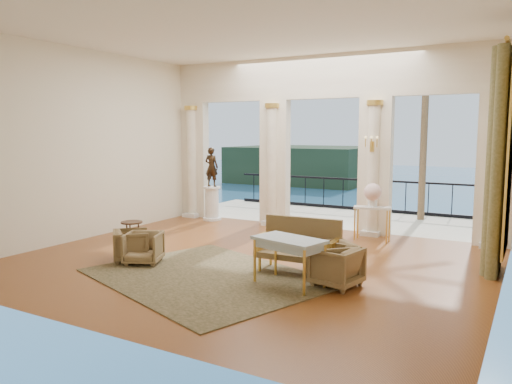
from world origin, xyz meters
The scene contains 23 objects.
floor centered at (0.00, 0.00, 0.00)m, with size 9.00×9.00×0.00m, color #542611.
room_walls centered at (0.00, -1.12, 2.88)m, with size 9.00×9.00×9.00m.
arcade centered at (0.00, 3.82, 2.58)m, with size 9.00×0.56×4.50m.
terrace centered at (0.00, 5.80, -0.05)m, with size 10.00×3.60×0.10m, color beige.
balustrade centered at (0.00, 7.40, 0.41)m, with size 9.00×0.06×1.03m.
palm_tree centered at (2.00, 6.60, 4.09)m, with size 2.00×2.00×4.50m.
headland centered at (-30.00, 70.00, -3.00)m, with size 22.00×18.00×6.00m, color black.
sea centered at (0.00, 60.00, -6.00)m, with size 160.00×160.00×0.00m, color #235C92.
curtain centered at (4.28, 1.50, 2.02)m, with size 0.33×1.40×4.09m.
window_frame centered at (4.47, 1.50, 2.10)m, with size 0.04×1.60×3.40m, color gold.
wall_sconce centered at (1.40, 3.51, 2.23)m, with size 0.30×0.11×0.33m.
rug centered at (-0.06, -1.32, 0.01)m, with size 3.98×3.10×0.02m, color #2B3018.
armchair_a centered at (-1.67, -1.16, 0.34)m, with size 0.67×0.62×0.69m, color #45351E.
armchair_b centered at (1.93, -0.43, 0.38)m, with size 0.73×0.68×0.75m, color #45351E.
armchair_c centered at (2.09, -0.66, 0.37)m, with size 0.72×0.67×0.74m, color #45351E.
armchair_d centered at (-2.04, -1.10, 0.34)m, with size 0.67×0.63×0.69m, color #45351E.
settee centered at (1.19, -0.16, 0.49)m, with size 1.52×0.71×0.99m.
game_table centered at (1.39, -1.02, 0.72)m, with size 1.30×0.91×0.81m.
pedestal centered at (-3.27, 3.50, 0.47)m, with size 0.53×0.53×0.98m.
statue centered at (-3.27, 3.50, 1.55)m, with size 0.41×0.27×1.13m, color black.
console_table centered at (1.59, 3.05, 0.67)m, with size 0.91×0.55×0.81m.
urn centered at (1.59, 3.05, 1.13)m, with size 0.42×0.42×0.55m.
side_table centered at (-2.32, -0.79, 0.61)m, with size 0.44×0.44×0.72m.
Camera 1 is at (4.90, -8.33, 2.56)m, focal length 35.00 mm.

